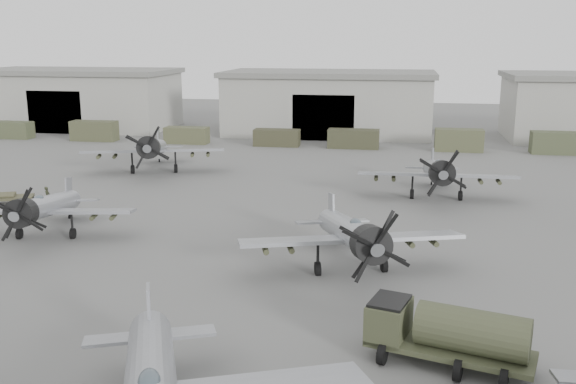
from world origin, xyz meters
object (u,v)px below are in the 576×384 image
aircraft_far_0 (153,148)px  ground_crew (47,196)px  aircraft_far_1 (437,172)px  fuel_tanker (448,331)px  aircraft_mid_1 (43,208)px  aircraft_mid_2 (352,235)px

aircraft_far_0 → ground_crew: (-3.63, -13.64, -1.78)m
aircraft_far_1 → fuel_tanker: size_ratio=1.86×
aircraft_mid_1 → aircraft_far_0: bearing=81.7°
aircraft_mid_1 → aircraft_mid_2: (20.73, -2.99, 0.19)m
aircraft_mid_1 → aircraft_far_0: aircraft_far_0 is taller
aircraft_mid_1 → fuel_tanker: 28.43m
aircraft_far_0 → aircraft_mid_1: bearing=-104.0°
aircraft_far_1 → fuel_tanker: (-0.93, -28.42, -0.91)m
aircraft_mid_1 → aircraft_far_1: size_ratio=0.91×
aircraft_mid_1 → aircraft_far_1: bearing=20.0°
aircraft_far_0 → ground_crew: bearing=-121.3°
ground_crew → aircraft_mid_1: bearing=-157.4°
aircraft_mid_1 → aircraft_far_0: (-0.90, 21.80, 0.40)m
aircraft_far_1 → ground_crew: size_ratio=8.35×
aircraft_mid_1 → aircraft_far_1: (26.32, 15.63, 0.23)m
fuel_tanker → aircraft_mid_2: bearing=131.0°
aircraft_mid_2 → aircraft_far_1: aircraft_far_1 is taller
aircraft_far_1 → aircraft_mid_1: bearing=-150.9°
aircraft_mid_2 → ground_crew: bearing=138.1°
aircraft_mid_2 → fuel_tanker: aircraft_mid_2 is taller
ground_crew → fuel_tanker: bearing=-131.5°
aircraft_mid_1 → ground_crew: aircraft_mid_1 is taller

